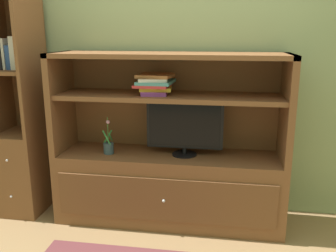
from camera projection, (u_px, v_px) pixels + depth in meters
name	position (u px, v px, depth m)	size (l,w,h in m)	color
ground_plane	(161.00, 244.00, 2.76)	(8.00, 8.00, 0.00)	#99754C
painted_rear_wall	(175.00, 51.00, 3.13)	(6.00, 0.10, 2.80)	#8C9E6B
media_console	(169.00, 169.00, 3.03)	(1.86, 0.53, 1.40)	brown
tv_monitor	(185.00, 127.00, 2.91)	(0.61, 0.20, 0.44)	black
potted_plant	(109.00, 147.00, 2.99)	(0.09, 0.08, 0.31)	#384C56
magazine_stack	(155.00, 84.00, 2.87)	(0.30, 0.34, 0.16)	purple
bookshelf_tall	(22.00, 140.00, 3.19)	(0.37, 0.48, 1.88)	brown
upright_book_row	(10.00, 55.00, 3.00)	(0.23, 0.16, 0.27)	purple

